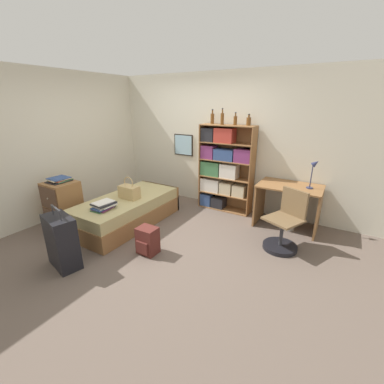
{
  "coord_description": "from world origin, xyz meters",
  "views": [
    {
      "loc": [
        2.45,
        -2.97,
        2.04
      ],
      "look_at": [
        0.55,
        0.19,
        0.75
      ],
      "focal_mm": 24.0,
      "sensor_mm": 36.0,
      "label": 1
    }
  ],
  "objects_px": {
    "bed": "(128,210)",
    "desk_lamp": "(314,168)",
    "bottle_green": "(212,118)",
    "handbag": "(129,192)",
    "bottle_blue": "(249,121)",
    "desk": "(288,199)",
    "dresser": "(63,205)",
    "desk_chair": "(284,231)",
    "suitcase": "(62,242)",
    "backpack": "(147,241)",
    "magazine_pile_on_dresser": "(60,180)",
    "bookcase": "(222,168)",
    "bottle_clear": "(235,120)",
    "book_stack_on_bed": "(104,205)",
    "waste_bin": "(288,220)",
    "bottle_brown": "(222,118)"
  },
  "relations": [
    {
      "from": "handbag",
      "to": "bottle_brown",
      "type": "relative_size",
      "value": 1.32
    },
    {
      "from": "bed",
      "to": "bookcase",
      "type": "height_order",
      "value": "bookcase"
    },
    {
      "from": "bottle_blue",
      "to": "backpack",
      "type": "bearing_deg",
      "value": -107.08
    },
    {
      "from": "bottle_clear",
      "to": "desk",
      "type": "relative_size",
      "value": 0.22
    },
    {
      "from": "book_stack_on_bed",
      "to": "bottle_clear",
      "type": "distance_m",
      "value": 2.67
    },
    {
      "from": "dresser",
      "to": "desk_lamp",
      "type": "xyz_separation_m",
      "value": [
        3.59,
        1.96,
        0.68
      ]
    },
    {
      "from": "book_stack_on_bed",
      "to": "bottle_clear",
      "type": "bearing_deg",
      "value": 57.48
    },
    {
      "from": "bottle_green",
      "to": "desk_chair",
      "type": "bearing_deg",
      "value": -29.75
    },
    {
      "from": "bookcase",
      "to": "bottle_blue",
      "type": "relative_size",
      "value": 8.39
    },
    {
      "from": "desk_chair",
      "to": "backpack",
      "type": "height_order",
      "value": "desk_chair"
    },
    {
      "from": "dresser",
      "to": "desk_chair",
      "type": "relative_size",
      "value": 0.91
    },
    {
      "from": "bed",
      "to": "bottle_clear",
      "type": "distance_m",
      "value": 2.49
    },
    {
      "from": "waste_bin",
      "to": "bottle_clear",
      "type": "bearing_deg",
      "value": 168.61
    },
    {
      "from": "bed",
      "to": "book_stack_on_bed",
      "type": "bearing_deg",
      "value": -83.84
    },
    {
      "from": "bottle_clear",
      "to": "backpack",
      "type": "bearing_deg",
      "value": -101.37
    },
    {
      "from": "magazine_pile_on_dresser",
      "to": "bookcase",
      "type": "xyz_separation_m",
      "value": [
        2.0,
        2.09,
        0.01
      ]
    },
    {
      "from": "backpack",
      "to": "handbag",
      "type": "bearing_deg",
      "value": 146.1
    },
    {
      "from": "bottle_blue",
      "to": "desk_chair",
      "type": "distance_m",
      "value": 1.99
    },
    {
      "from": "handbag",
      "to": "desk_chair",
      "type": "bearing_deg",
      "value": 12.37
    },
    {
      "from": "book_stack_on_bed",
      "to": "desk_lamp",
      "type": "height_order",
      "value": "desk_lamp"
    },
    {
      "from": "bed",
      "to": "bottle_green",
      "type": "bearing_deg",
      "value": 60.47
    },
    {
      "from": "magazine_pile_on_dresser",
      "to": "desk_lamp",
      "type": "xyz_separation_m",
      "value": [
        3.62,
        1.93,
        0.25
      ]
    },
    {
      "from": "desk_chair",
      "to": "suitcase",
      "type": "bearing_deg",
      "value": -140.84
    },
    {
      "from": "bottle_brown",
      "to": "handbag",
      "type": "bearing_deg",
      "value": -126.1
    },
    {
      "from": "bottle_green",
      "to": "desk_lamp",
      "type": "distance_m",
      "value": 2.02
    },
    {
      "from": "suitcase",
      "to": "book_stack_on_bed",
      "type": "bearing_deg",
      "value": 99.08
    },
    {
      "from": "magazine_pile_on_dresser",
      "to": "bookcase",
      "type": "bearing_deg",
      "value": 46.26
    },
    {
      "from": "book_stack_on_bed",
      "to": "bottle_clear",
      "type": "xyz_separation_m",
      "value": [
        1.28,
        2.01,
        1.2
      ]
    },
    {
      "from": "handbag",
      "to": "bottle_blue",
      "type": "relative_size",
      "value": 1.94
    },
    {
      "from": "bottle_green",
      "to": "backpack",
      "type": "height_order",
      "value": "bottle_green"
    },
    {
      "from": "magazine_pile_on_dresser",
      "to": "backpack",
      "type": "xyz_separation_m",
      "value": [
        1.81,
        0.04,
        -0.63
      ]
    },
    {
      "from": "bottle_green",
      "to": "desk",
      "type": "distance_m",
      "value": 2.03
    },
    {
      "from": "handbag",
      "to": "bookcase",
      "type": "bearing_deg",
      "value": 53.95
    },
    {
      "from": "book_stack_on_bed",
      "to": "waste_bin",
      "type": "bearing_deg",
      "value": 36.37
    },
    {
      "from": "book_stack_on_bed",
      "to": "bottle_clear",
      "type": "relative_size",
      "value": 1.6
    },
    {
      "from": "handbag",
      "to": "desk_chair",
      "type": "height_order",
      "value": "desk_chair"
    },
    {
      "from": "backpack",
      "to": "desk",
      "type": "bearing_deg",
      "value": 51.32
    },
    {
      "from": "dresser",
      "to": "bottle_blue",
      "type": "bearing_deg",
      "value": 41.89
    },
    {
      "from": "bottle_green",
      "to": "desk_lamp",
      "type": "relative_size",
      "value": 0.56
    },
    {
      "from": "desk_lamp",
      "to": "backpack",
      "type": "relative_size",
      "value": 1.23
    },
    {
      "from": "bed",
      "to": "desk_lamp",
      "type": "height_order",
      "value": "desk_lamp"
    },
    {
      "from": "dresser",
      "to": "backpack",
      "type": "bearing_deg",
      "value": 2.56
    },
    {
      "from": "book_stack_on_bed",
      "to": "waste_bin",
      "type": "relative_size",
      "value": 1.2
    },
    {
      "from": "bottle_green",
      "to": "desk",
      "type": "relative_size",
      "value": 0.27
    },
    {
      "from": "dresser",
      "to": "desk_lamp",
      "type": "distance_m",
      "value": 4.15
    },
    {
      "from": "desk_lamp",
      "to": "bottle_green",
      "type": "bearing_deg",
      "value": 173.58
    },
    {
      "from": "dresser",
      "to": "bottle_brown",
      "type": "xyz_separation_m",
      "value": [
        1.94,
        2.09,
        1.37
      ]
    },
    {
      "from": "suitcase",
      "to": "magazine_pile_on_dresser",
      "type": "height_order",
      "value": "magazine_pile_on_dresser"
    },
    {
      "from": "desk",
      "to": "bottle_green",
      "type": "bearing_deg",
      "value": 172.13
    },
    {
      "from": "bookcase",
      "to": "bottle_green",
      "type": "xyz_separation_m",
      "value": [
        -0.27,
        0.05,
        0.92
      ]
    }
  ]
}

